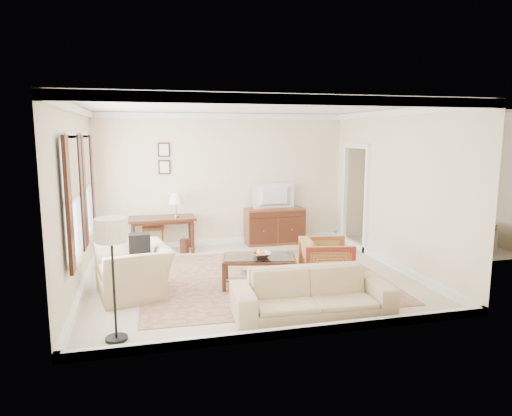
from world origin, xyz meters
name	(u,v)px	position (x,y,z in m)	size (l,w,h in m)	color
room_shell	(249,133)	(0.00, 0.00, 2.47)	(5.51, 5.01, 2.91)	beige
annex_bedroom	(435,231)	(4.49, 1.15, 0.34)	(3.00, 2.70, 2.90)	beige
window_front	(72,199)	(-2.70, -0.70, 1.55)	(0.12, 1.56, 1.80)	#CCB284
window_rear	(86,186)	(-2.70, 0.90, 1.55)	(0.12, 1.56, 1.80)	#CCB284
doorway	(355,198)	(2.71, 1.50, 1.08)	(0.10, 1.12, 2.25)	white
rug	(263,278)	(0.20, -0.17, 0.01)	(4.04, 3.47, 0.01)	maroon
writing_desk	(162,222)	(-1.37, 2.06, 0.63)	(1.35, 0.68, 0.74)	#3C1C11
desk_chair	(153,225)	(-1.56, 2.41, 0.53)	(0.45, 0.45, 1.05)	brown
desk_lamp	(176,205)	(-1.08, 2.06, 0.99)	(0.32, 0.32, 0.50)	silver
framed_prints	(164,158)	(-1.27, 2.47, 1.94)	(0.25, 0.04, 0.68)	#3C1C11
sideboard	(275,226)	(1.11, 2.22, 0.40)	(1.31, 0.50, 0.81)	brown
tv	(275,188)	(1.11, 2.20, 1.26)	(0.90, 0.52, 0.12)	black
coffee_table	(259,263)	(0.05, -0.52, 0.38)	(1.29, 0.93, 0.49)	#3C1C11
fruit_bowl	(262,254)	(0.08, -0.58, 0.55)	(0.42, 0.42, 0.10)	silver
book_a	(245,273)	(-0.17, -0.42, 0.19)	(0.28, 0.04, 0.38)	brown
book_b	(274,274)	(0.28, -0.57, 0.19)	(0.28, 0.03, 0.38)	brown
striped_armchair	(326,259)	(1.15, -0.66, 0.41)	(0.80, 0.74, 0.82)	maroon
club_armchair	(134,262)	(-1.92, -0.45, 0.51)	(1.17, 0.76, 1.02)	tan
backpack	(140,245)	(-1.82, -0.41, 0.76)	(0.32, 0.22, 0.40)	black
sofa	(312,286)	(0.43, -1.90, 0.42)	(2.15, 0.63, 0.84)	tan
floor_lamp	(111,239)	(-2.11, -2.04, 1.24)	(0.37, 0.37, 1.49)	black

